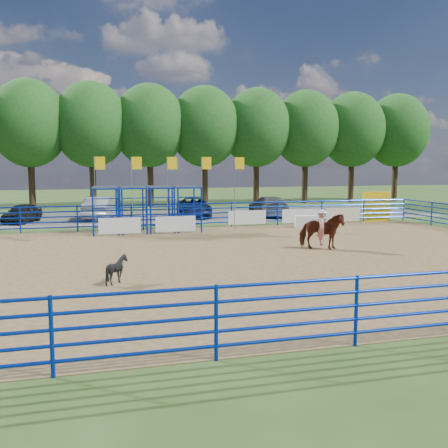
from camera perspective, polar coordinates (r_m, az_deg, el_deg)
The scene contains 13 objects.
ground at distance 20.08m, azimuth 0.43°, elevation -4.02°, with size 120.00×120.00×0.00m, color #3E5B24.
arena_dirt at distance 20.08m, azimuth 0.43°, elevation -4.00°, with size 30.00×20.00×0.02m, color olive.
gravel_strip at distance 36.58m, azimuth -6.70°, elevation 0.86°, with size 40.00×10.00×0.01m, color slate.
announcer_table at distance 30.26m, azimuth 9.34°, elevation 0.27°, with size 1.32×0.62×0.71m, color white.
horse_and_rider at distance 22.50m, azimuth 11.08°, elevation -0.57°, with size 2.13×1.62×2.50m.
calf at distance 16.22m, azimuth -12.15°, elevation -5.08°, with size 0.73×0.83×0.91m, color black.
car_a at distance 35.06m, azimuth -22.08°, elevation 1.18°, with size 1.47×3.65×1.24m, color black.
car_b at distance 35.58m, azimuth -14.01°, elevation 1.81°, with size 1.65×4.75×1.56m, color gray.
car_c at distance 36.01m, azimuth -3.48°, elevation 1.91°, with size 2.28×4.95×1.38m, color #161B38.
car_d at distance 36.81m, azimuth 5.10°, elevation 2.05°, with size 2.02×4.97×1.44m, color #59595C.
perimeter_fence at distance 19.95m, azimuth 0.43°, elevation -1.91°, with size 30.10×20.10×1.50m.
chute_assembly at distance 28.16m, azimuth -8.13°, elevation 1.62°, with size 19.32×2.41×4.20m.
treeline at distance 45.47m, azimuth -8.52°, elevation 11.49°, with size 56.40×6.40×11.24m.
Camera 1 is at (-5.26, -19.00, 3.78)m, focal length 40.00 mm.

